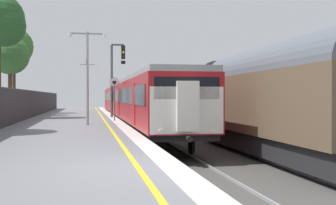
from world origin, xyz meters
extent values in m
cube|color=slate|center=(-2.50, 0.00, -0.50)|extent=(6.40, 110.00, 1.00)
cube|color=silver|center=(0.40, 0.00, 0.01)|extent=(0.60, 110.00, 0.01)
cube|color=yellow|center=(-0.35, 0.00, 0.01)|extent=(0.12, 110.00, 0.01)
cube|color=gray|center=(2.82, 0.00, -0.96)|extent=(0.07, 110.00, 0.08)
cube|color=maroon|center=(2.10, 15.94, 1.27)|extent=(2.80, 20.02, 2.30)
cube|color=black|center=(2.10, 15.94, -0.01)|extent=(2.64, 19.42, 0.25)
cube|color=gray|center=(2.10, 15.94, 2.54)|extent=(2.68, 20.02, 0.24)
cube|color=black|center=(0.69, 15.94, 1.57)|extent=(0.02, 18.42, 0.84)
cube|color=red|center=(0.69, 10.93, 1.17)|extent=(0.03, 1.10, 1.90)
cube|color=red|center=(0.69, 20.94, 1.17)|extent=(0.03, 1.10, 1.90)
cylinder|color=black|center=(1.32, 8.52, -0.50)|extent=(0.12, 0.84, 0.84)
cylinder|color=black|center=(2.88, 8.52, -0.50)|extent=(0.12, 0.84, 0.84)
cylinder|color=black|center=(1.32, 23.35, -0.50)|extent=(0.12, 0.84, 0.84)
cylinder|color=black|center=(2.88, 23.35, -0.50)|extent=(0.12, 0.84, 0.84)
cube|color=maroon|center=(2.10, 36.56, 1.27)|extent=(2.80, 20.02, 2.30)
cube|color=black|center=(2.10, 36.56, -0.01)|extent=(2.64, 19.42, 0.25)
cube|color=gray|center=(2.10, 36.56, 2.54)|extent=(2.68, 20.02, 0.24)
cube|color=black|center=(0.69, 36.56, 1.57)|extent=(0.02, 18.42, 0.84)
cube|color=red|center=(0.69, 31.55, 1.17)|extent=(0.03, 1.10, 1.90)
cube|color=red|center=(0.69, 41.57, 1.17)|extent=(0.03, 1.10, 1.90)
cylinder|color=black|center=(1.32, 29.15, -0.50)|extent=(0.12, 0.84, 0.84)
cylinder|color=black|center=(2.88, 29.15, -0.50)|extent=(0.12, 0.84, 0.84)
cylinder|color=black|center=(1.32, 43.97, -0.50)|extent=(0.12, 0.84, 0.84)
cylinder|color=black|center=(2.88, 43.97, -0.50)|extent=(0.12, 0.84, 0.84)
cube|color=silver|center=(2.10, 5.96, 1.02)|extent=(2.70, 0.10, 1.70)
cube|color=black|center=(2.10, 5.95, 1.82)|extent=(2.40, 0.08, 0.80)
cube|color=silver|center=(2.10, 5.82, 1.17)|extent=(0.80, 0.24, 1.80)
cylinder|color=white|center=(1.15, 5.90, 0.27)|extent=(0.18, 0.06, 0.18)
cylinder|color=white|center=(3.05, 5.90, 0.27)|extent=(0.18, 0.06, 0.18)
cylinder|color=black|center=(2.10, 5.67, 0.02)|extent=(0.20, 0.35, 0.20)
cube|color=black|center=(2.10, 36.56, 2.79)|extent=(0.60, 0.90, 0.20)
cube|color=#232326|center=(6.10, 7.32, -0.38)|extent=(2.30, 13.38, 0.79)
cube|color=brown|center=(6.10, 7.32, 1.24)|extent=(2.60, 12.58, 2.43)
cylinder|color=#515660|center=(6.10, 7.32, 2.45)|extent=(2.39, 12.18, 2.39)
cylinder|color=black|center=(5.32, 2.63, -0.50)|extent=(0.12, 0.84, 0.84)
cylinder|color=black|center=(5.32, 12.00, -0.50)|extent=(0.12, 0.84, 0.84)
cylinder|color=black|center=(6.88, 12.00, -0.50)|extent=(0.12, 0.84, 0.84)
cube|color=#232326|center=(6.10, 21.49, -0.38)|extent=(2.30, 13.38, 0.79)
cube|color=brown|center=(6.10, 21.49, 1.24)|extent=(2.60, 12.58, 2.43)
cylinder|color=#515660|center=(6.10, 21.49, 2.45)|extent=(2.39, 12.18, 2.39)
cylinder|color=black|center=(5.32, 16.80, -0.50)|extent=(0.12, 0.84, 0.84)
cylinder|color=black|center=(6.88, 16.80, -0.50)|extent=(0.12, 0.84, 0.84)
cylinder|color=black|center=(5.32, 26.18, -0.50)|extent=(0.12, 0.84, 0.84)
cylinder|color=black|center=(6.88, 26.18, -0.50)|extent=(0.12, 0.84, 0.84)
cylinder|color=#47474C|center=(0.35, 23.28, 2.69)|extent=(0.18, 0.18, 5.38)
cube|color=#47474C|center=(0.80, 23.28, 5.38)|extent=(0.90, 0.12, 0.12)
cube|color=black|center=(1.20, 23.28, 4.83)|extent=(0.28, 0.20, 1.00)
cylinder|color=black|center=(1.20, 23.16, 5.15)|extent=(0.16, 0.04, 0.16)
cylinder|color=yellow|center=(1.20, 23.16, 4.83)|extent=(0.16, 0.04, 0.16)
cylinder|color=black|center=(1.20, 23.16, 4.51)|extent=(0.16, 0.04, 0.16)
cube|color=black|center=(1.20, 23.28, 4.08)|extent=(0.32, 0.16, 0.24)
cylinder|color=#59595B|center=(0.25, 18.34, 1.19)|extent=(0.08, 0.08, 2.37)
cylinder|color=black|center=(0.25, 18.34, 2.43)|extent=(0.59, 0.02, 0.59)
cylinder|color=silver|center=(0.25, 18.33, 2.43)|extent=(0.56, 0.02, 0.56)
cube|color=black|center=(0.25, 18.31, 2.43)|extent=(0.24, 0.01, 0.18)
cylinder|color=#93999E|center=(-1.41, 14.38, 2.49)|extent=(0.14, 0.14, 4.98)
cube|color=#93999E|center=(-0.96, 14.38, 4.88)|extent=(0.90, 0.08, 0.08)
cylinder|color=silver|center=(-0.51, 14.38, 4.80)|extent=(0.20, 0.20, 0.18)
cube|color=#93999E|center=(-1.86, 14.38, 4.88)|extent=(0.90, 0.08, 0.08)
cylinder|color=silver|center=(-2.31, 14.38, 4.80)|extent=(0.20, 0.20, 0.18)
cylinder|color=#93999E|center=(-1.41, 39.78, 2.60)|extent=(0.14, 0.14, 5.20)
cube|color=#93999E|center=(-0.96, 39.78, 5.10)|extent=(0.90, 0.08, 0.08)
cylinder|color=silver|center=(-0.51, 39.78, 5.02)|extent=(0.20, 0.20, 0.18)
cube|color=#93999E|center=(-1.86, 39.78, 5.10)|extent=(0.90, 0.08, 0.08)
cylinder|color=silver|center=(-2.31, 39.78, 5.02)|extent=(0.20, 0.20, 0.18)
cylinder|color=#38383D|center=(-5.45, 23.38, 0.98)|extent=(0.07, 0.07, 1.96)
cylinder|color=#38383D|center=(-5.45, 35.06, 0.98)|extent=(0.07, 0.07, 1.96)
cylinder|color=#38383D|center=(-5.45, 46.75, 0.98)|extent=(0.07, 0.07, 1.96)
cylinder|color=#473323|center=(-7.57, 27.54, 2.01)|extent=(0.31, 0.31, 4.02)
sphere|color=#33662D|center=(-7.57, 27.54, 4.88)|extent=(3.13, 3.13, 3.13)
sphere|color=#33662D|center=(-7.31, 26.98, 4.49)|extent=(1.90, 1.90, 1.90)
sphere|color=#234C23|center=(-7.06, 22.46, 6.44)|extent=(2.92, 2.92, 2.92)
cylinder|color=#473323|center=(-8.01, 32.19, 2.57)|extent=(0.30, 0.30, 5.13)
sphere|color=#33662D|center=(-8.01, 32.19, 6.09)|extent=(3.48, 3.48, 3.48)
sphere|color=#33662D|center=(-8.59, 32.10, 5.65)|extent=(2.34, 2.34, 2.34)
camera|label=1|loc=(-1.38, -9.23, 1.49)|focal=46.56mm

